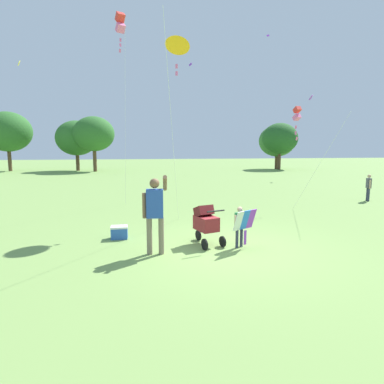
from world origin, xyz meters
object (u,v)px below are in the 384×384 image
(cooler_box, at_px, (119,232))
(kite_green_novelty, at_px, (120,24))
(kite_adult_black, at_px, (177,47))
(person_sitting_far, at_px, (369,185))
(kite_orange_delta, at_px, (297,115))
(person_adult_flyer, at_px, (155,209))
(child_with_butterfly_kite, at_px, (241,223))
(stroller, at_px, (206,221))

(cooler_box, bearing_deg, kite_green_novelty, 90.42)
(kite_adult_black, relative_size, person_sitting_far, 4.83)
(kite_orange_delta, relative_size, kite_green_novelty, 0.51)
(kite_adult_black, height_order, kite_green_novelty, kite_green_novelty)
(person_adult_flyer, height_order, kite_orange_delta, kite_orange_delta)
(child_with_butterfly_kite, height_order, person_adult_flyer, person_adult_flyer)
(child_with_butterfly_kite, relative_size, person_sitting_far, 0.83)
(kite_orange_delta, bearing_deg, kite_adult_black, -166.74)
(child_with_butterfly_kite, relative_size, kite_orange_delta, 0.25)
(kite_adult_black, bearing_deg, child_with_butterfly_kite, -71.65)
(child_with_butterfly_kite, bearing_deg, person_sitting_far, 35.80)
(stroller, bearing_deg, kite_adult_black, 96.44)
(kite_adult_black, bearing_deg, person_adult_flyer, -105.31)
(stroller, height_order, kite_green_novelty, kite_green_novelty)
(person_adult_flyer, distance_m, cooler_box, 1.95)
(child_with_butterfly_kite, relative_size, stroller, 0.92)
(kite_green_novelty, relative_size, cooler_box, 17.68)
(kite_green_novelty, bearing_deg, person_sitting_far, -5.05)
(child_with_butterfly_kite, relative_size, kite_green_novelty, 0.13)
(child_with_butterfly_kite, xyz_separation_m, stroller, (-0.80, 0.41, -0.02))
(person_adult_flyer, height_order, kite_adult_black, kite_adult_black)
(child_with_butterfly_kite, bearing_deg, person_adult_flyer, -175.98)
(kite_green_novelty, height_order, person_sitting_far, kite_green_novelty)
(child_with_butterfly_kite, xyz_separation_m, person_sitting_far, (8.02, 5.79, 0.10))
(kite_adult_black, bearing_deg, cooler_box, -131.85)
(kite_adult_black, distance_m, kite_green_novelty, 4.24)
(person_adult_flyer, xyz_separation_m, kite_adult_black, (0.98, 3.58, 4.65))
(kite_green_novelty, bearing_deg, child_with_butterfly_kite, -65.60)
(kite_adult_black, distance_m, cooler_box, 6.23)
(person_adult_flyer, distance_m, kite_adult_black, 5.94)
(child_with_butterfly_kite, height_order, person_sitting_far, person_sitting_far)
(stroller, xyz_separation_m, kite_green_novelty, (-2.27, 6.35, 6.88))
(kite_green_novelty, bearing_deg, person_adult_flyer, -82.15)
(person_adult_flyer, relative_size, kite_orange_delta, 0.46)
(person_sitting_far, bearing_deg, kite_orange_delta, -164.25)
(kite_green_novelty, bearing_deg, stroller, -70.32)
(child_with_butterfly_kite, distance_m, kite_green_novelty, 10.11)
(child_with_butterfly_kite, distance_m, person_sitting_far, 9.89)
(child_with_butterfly_kite, distance_m, kite_adult_black, 6.24)
(cooler_box, bearing_deg, stroller, -21.99)
(person_adult_flyer, bearing_deg, person_sitting_far, 30.34)
(kite_orange_delta, height_order, person_sitting_far, kite_orange_delta)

